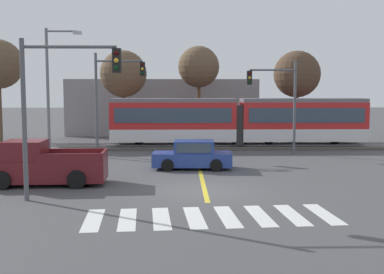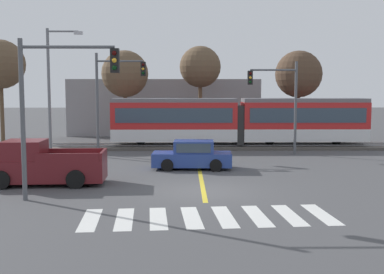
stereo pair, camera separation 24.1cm
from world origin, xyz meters
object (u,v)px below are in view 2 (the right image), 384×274
object	(u,v)px
bare_tree_far_east	(299,74)
sedan_crossing	(192,156)
bare_tree_west	(125,74)
traffic_light_far_left	(113,89)
traffic_light_far_right	(280,95)
light_rail_tram	(239,120)
bare_tree_far_west	(0,65)
street_lamp_west	(52,82)
traffic_light_near_left	(55,93)
pickup_truck	(41,166)
bare_tree_east	(200,67)

from	to	relation	value
bare_tree_far_east	sedan_crossing	bearing A→B (deg)	-123.00
bare_tree_west	bare_tree_far_east	xyz separation A→B (m)	(14.17, -1.01, -0.05)
traffic_light_far_left	bare_tree_west	world-z (taller)	bare_tree_west
traffic_light_far_right	bare_tree_west	world-z (taller)	bare_tree_west
bare_tree_west	bare_tree_far_east	distance (m)	14.20
light_rail_tram	bare_tree_far_west	distance (m)	19.72
light_rail_tram	street_lamp_west	world-z (taller)	street_lamp_west
bare_tree_far_east	traffic_light_near_left	bearing A→B (deg)	-123.92
pickup_truck	traffic_light_near_left	size ratio (longest dim) A/B	0.90
street_lamp_west	bare_tree_far_east	size ratio (longest dim) A/B	1.12
light_rail_tram	bare_tree_west	distance (m)	10.78
bare_tree_west	traffic_light_far_right	bearing A→B (deg)	-38.24
bare_tree_far_west	bare_tree_west	distance (m)	9.96
traffic_light_far_left	sedan_crossing	bearing A→B (deg)	-48.77
traffic_light_far_right	street_lamp_west	world-z (taller)	street_lamp_west
traffic_light_far_right	bare_tree_west	distance (m)	14.26
street_lamp_west	bare_tree_east	xyz separation A→B (m)	(10.20, 8.01, 1.37)
pickup_truck	bare_tree_west	xyz separation A→B (m)	(1.46, 18.84, 4.69)
sedan_crossing	bare_tree_west	world-z (taller)	bare_tree_west
traffic_light_far_left	pickup_truck	bearing A→B (deg)	-99.90
traffic_light_far_left	bare_tree_far_east	world-z (taller)	bare_tree_far_east
traffic_light_near_left	street_lamp_west	distance (m)	15.04
bare_tree_far_east	street_lamp_west	bearing A→B (deg)	-160.40
traffic_light_far_left	bare_tree_east	bearing A→B (deg)	57.55
light_rail_tram	bare_tree_west	world-z (taller)	bare_tree_west
traffic_light_far_right	traffic_light_far_left	size ratio (longest dim) A/B	0.92
traffic_light_far_right	traffic_light_near_left	xyz separation A→B (m)	(-11.03, -13.17, 0.16)
bare_tree_far_west	bare_tree_east	bearing A→B (deg)	4.94
light_rail_tram	traffic_light_near_left	size ratio (longest dim) A/B	3.03
pickup_truck	traffic_light_far_right	xyz separation A→B (m)	(12.58, 10.07, 3.08)
sedan_crossing	traffic_light_far_right	distance (m)	8.81
pickup_truck	bare_tree_far_east	distance (m)	24.16
pickup_truck	street_lamp_west	world-z (taller)	street_lamp_west
traffic_light_far_right	bare_tree_far_west	distance (m)	22.58
street_lamp_west	bare_tree_far_east	bearing A→B (deg)	19.60
traffic_light_near_left	pickup_truck	bearing A→B (deg)	116.62
traffic_light_far_left	bare_tree_far_west	xyz separation A→B (m)	(-10.19, 7.97, 2.00)
traffic_light_far_right	bare_tree_east	size ratio (longest dim) A/B	0.77
street_lamp_west	bare_tree_west	world-z (taller)	street_lamp_west
bare_tree_far_east	light_rail_tram	bearing A→B (deg)	-143.15
pickup_truck	bare_tree_far_east	xyz separation A→B (m)	(15.63, 17.83, 4.64)
street_lamp_west	traffic_light_far_left	bearing A→B (deg)	-17.73
traffic_light_near_left	traffic_light_far_left	bearing A→B (deg)	89.14
light_rail_tram	traffic_light_far_left	size ratio (longest dim) A/B	2.81
pickup_truck	bare_tree_east	xyz separation A→B (m)	(7.70, 19.39, 5.28)
traffic_light_far_right	bare_tree_west	xyz separation A→B (m)	(-11.12, 8.77, 1.61)
sedan_crossing	bare_tree_far_east	distance (m)	16.88
traffic_light_far_right	traffic_light_far_left	bearing A→B (deg)	-179.73
light_rail_tram	bare_tree_east	size ratio (longest dim) A/B	2.34
pickup_truck	traffic_light_near_left	bearing A→B (deg)	-63.38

